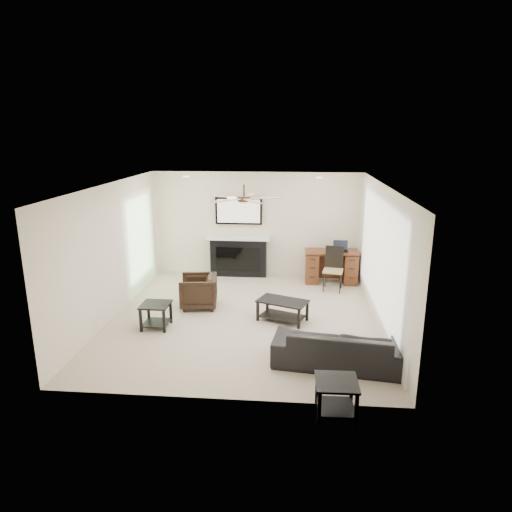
% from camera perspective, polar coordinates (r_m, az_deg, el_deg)
% --- Properties ---
extents(room_shell, '(5.50, 5.54, 2.52)m').
position_cam_1_polar(room_shell, '(8.29, -0.22, 3.28)').
color(room_shell, beige).
rests_on(room_shell, ground).
extents(sofa, '(2.06, 1.02, 0.58)m').
position_cam_1_polar(sofa, '(7.08, 10.38, -11.16)').
color(sofa, black).
rests_on(sofa, ground).
extents(armchair, '(0.80, 0.78, 0.65)m').
position_cam_1_polar(armchair, '(9.20, -7.23, -4.41)').
color(armchair, black).
rests_on(armchair, ground).
extents(coffee_table, '(1.02, 0.80, 0.40)m').
position_cam_1_polar(coffee_table, '(8.54, 3.33, -6.81)').
color(coffee_table, black).
rests_on(coffee_table, ground).
extents(end_table_near, '(0.53, 0.53, 0.45)m').
position_cam_1_polar(end_table_near, '(6.01, 9.97, -17.00)').
color(end_table_near, black).
rests_on(end_table_near, ground).
extents(end_table_left, '(0.51, 0.51, 0.45)m').
position_cam_1_polar(end_table_left, '(8.43, -12.38, -7.29)').
color(end_table_left, black).
rests_on(end_table_left, ground).
extents(fireplace_unit, '(1.52, 0.34, 1.91)m').
position_cam_1_polar(fireplace_unit, '(10.94, -2.22, 2.32)').
color(fireplace_unit, black).
rests_on(fireplace_unit, ground).
extents(desk, '(1.22, 0.56, 0.76)m').
position_cam_1_polar(desk, '(10.72, 9.36, -1.33)').
color(desk, '#442111').
rests_on(desk, ground).
extents(desk_chair, '(0.49, 0.50, 0.97)m').
position_cam_1_polar(desk_chair, '(10.16, 9.61, -1.65)').
color(desk_chair, black).
rests_on(desk_chair, ground).
extents(laptop, '(0.33, 0.24, 0.23)m').
position_cam_1_polar(laptop, '(10.59, 10.56, 1.18)').
color(laptop, black).
rests_on(laptop, desk).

